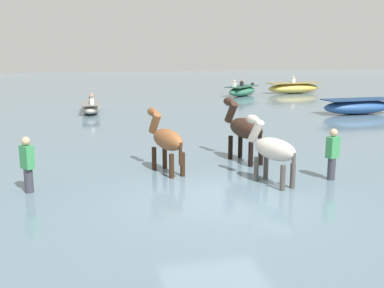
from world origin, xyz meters
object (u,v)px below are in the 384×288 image
object	(u,v)px
horse_trailing_pinto	(273,151)
boat_mid_outer	(91,107)
person_onlooker_right	(28,169)
boat_near_starboard	(358,107)
horse_flank_chestnut	(166,141)
horse_lead_dark_bay	(244,130)
person_wading_mid	(332,158)
boat_distant_west	(294,88)
boat_distant_east	(242,91)

from	to	relation	value
horse_trailing_pinto	boat_mid_outer	bearing A→B (deg)	107.12
person_onlooker_right	boat_near_starboard	bearing A→B (deg)	34.09
horse_flank_chestnut	horse_trailing_pinto	bearing A→B (deg)	-34.43
horse_lead_dark_bay	person_wading_mid	bearing A→B (deg)	-56.38
horse_lead_dark_bay	boat_distant_west	size ratio (longest dim) A/B	0.50
horse_lead_dark_bay	boat_distant_east	world-z (taller)	horse_lead_dark_bay
boat_mid_outer	person_wading_mid	distance (m)	15.13
horse_trailing_pinto	boat_distant_west	distance (m)	23.68
boat_mid_outer	boat_distant_west	world-z (taller)	boat_distant_west
horse_lead_dark_bay	horse_trailing_pinto	bearing A→B (deg)	-91.65
boat_mid_outer	person_onlooker_right	xyz separation A→B (m)	(-1.51, -13.35, 0.28)
person_wading_mid	horse_flank_chestnut	bearing A→B (deg)	157.99
boat_mid_outer	horse_lead_dark_bay	bearing A→B (deg)	-69.36
boat_near_starboard	person_wading_mid	world-z (taller)	person_wading_mid
boat_distant_west	person_onlooker_right	xyz separation A→B (m)	(-16.20, -20.69, 0.18)
horse_lead_dark_bay	boat_near_starboard	size ratio (longest dim) A/B	0.55
boat_near_starboard	boat_distant_east	distance (m)	10.18
boat_distant_west	person_wading_mid	world-z (taller)	person_wading_mid
boat_distant_east	boat_mid_outer	bearing A→B (deg)	-148.35
horse_flank_chestnut	person_onlooker_right	xyz separation A→B (m)	(-3.43, -1.05, -0.30)
horse_flank_chestnut	boat_distant_west	xyz separation A→B (m)	(12.76, 19.64, -0.49)
horse_lead_dark_bay	boat_distant_east	xyz separation A→B (m)	(6.02, 17.97, -0.61)
boat_distant_east	person_wading_mid	bearing A→B (deg)	-102.38
horse_trailing_pinto	boat_near_starboard	xyz separation A→B (m)	(8.95, 10.56, -0.47)
horse_lead_dark_bay	horse_flank_chestnut	world-z (taller)	horse_lead_dark_bay
horse_lead_dark_bay	boat_near_starboard	distance (m)	12.10
boat_distant_east	horse_flank_chestnut	bearing A→B (deg)	-114.33
horse_trailing_pinto	person_wading_mid	bearing A→B (deg)	0.29
boat_distant_east	person_wading_mid	distance (m)	20.80
horse_trailing_pinto	person_wading_mid	distance (m)	1.65
boat_near_starboard	person_onlooker_right	distance (m)	17.81
person_wading_mid	boat_distant_east	bearing A→B (deg)	77.62
horse_flank_chestnut	boat_mid_outer	size ratio (longest dim) A/B	0.66
boat_distant_west	person_onlooker_right	distance (m)	26.28
horse_lead_dark_bay	boat_mid_outer	size ratio (longest dim) A/B	0.70
person_wading_mid	boat_near_starboard	bearing A→B (deg)	55.24
boat_near_starboard	person_wading_mid	size ratio (longest dim) A/B	2.38
horse_trailing_pinto	boat_near_starboard	size ratio (longest dim) A/B	0.50
boat_mid_outer	boat_distant_east	distance (m)	12.19
horse_lead_dark_bay	boat_distant_west	bearing A→B (deg)	61.36
boat_mid_outer	person_onlooker_right	size ratio (longest dim) A/B	1.85
boat_near_starboard	person_onlooker_right	xyz separation A→B (m)	(-14.75, -9.98, 0.19)
person_onlooker_right	boat_mid_outer	bearing A→B (deg)	83.54
horse_lead_dark_bay	boat_near_starboard	xyz separation A→B (m)	(8.88, 8.20, -0.58)
horse_trailing_pinto	boat_mid_outer	size ratio (longest dim) A/B	0.64
boat_near_starboard	horse_lead_dark_bay	bearing A→B (deg)	-137.27
boat_mid_outer	boat_distant_west	size ratio (longest dim) A/B	0.71
horse_lead_dark_bay	boat_distant_east	size ratio (longest dim) A/B	0.69
horse_lead_dark_bay	person_wading_mid	xyz separation A→B (m)	(1.56, -2.35, -0.39)
boat_mid_outer	person_wading_mid	world-z (taller)	person_wading_mid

